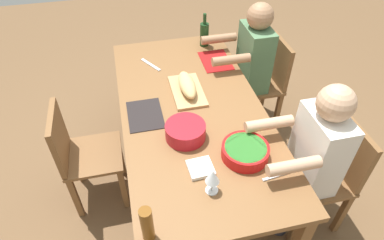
{
  "coord_description": "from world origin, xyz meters",
  "views": [
    {
      "loc": [
        -1.7,
        0.39,
        2.22
      ],
      "look_at": [
        0.0,
        0.0,
        0.63
      ],
      "focal_mm": 31.06,
      "sensor_mm": 36.0,
      "label": 1
    }
  ],
  "objects_px": {
    "serving_bowl_fruit": "(185,131)",
    "beer_bottle": "(147,225)",
    "diner_near_right": "(249,61)",
    "chair_near_left": "(328,171)",
    "wine_bottle": "(204,34)",
    "chair_near_right": "(266,79)",
    "chair_far_center": "(80,153)",
    "wine_glass": "(213,177)",
    "bread_loaf": "(187,85)",
    "cutting_board": "(187,91)",
    "serving_bowl_greens": "(245,151)",
    "diner_near_left": "(311,154)",
    "dining_table": "(192,116)",
    "napkin_stack": "(201,168)"
  },
  "relations": [
    {
      "from": "diner_near_left",
      "to": "cutting_board",
      "type": "xyz_separation_m",
      "value": [
        0.73,
        0.62,
        0.05
      ]
    },
    {
      "from": "wine_bottle",
      "to": "wine_glass",
      "type": "height_order",
      "value": "wine_bottle"
    },
    {
      "from": "chair_far_center",
      "to": "wine_bottle",
      "type": "height_order",
      "value": "wine_bottle"
    },
    {
      "from": "beer_bottle",
      "to": "wine_bottle",
      "type": "bearing_deg",
      "value": -22.7
    },
    {
      "from": "chair_near_right",
      "to": "napkin_stack",
      "type": "relative_size",
      "value": 6.07
    },
    {
      "from": "cutting_board",
      "to": "wine_bottle",
      "type": "distance_m",
      "value": 0.7
    },
    {
      "from": "serving_bowl_greens",
      "to": "wine_glass",
      "type": "xyz_separation_m",
      "value": [
        -0.2,
        0.26,
        0.07
      ]
    },
    {
      "from": "beer_bottle",
      "to": "chair_near_left",
      "type": "bearing_deg",
      "value": -74.39
    },
    {
      "from": "diner_near_left",
      "to": "cutting_board",
      "type": "bearing_deg",
      "value": 40.27
    },
    {
      "from": "chair_near_left",
      "to": "serving_bowl_greens",
      "type": "bearing_deg",
      "value": 85.69
    },
    {
      "from": "chair_near_right",
      "to": "serving_bowl_fruit",
      "type": "xyz_separation_m",
      "value": [
        -0.81,
        0.91,
        0.31
      ]
    },
    {
      "from": "diner_near_right",
      "to": "wine_glass",
      "type": "bearing_deg",
      "value": 151.36
    },
    {
      "from": "bread_loaf",
      "to": "wine_glass",
      "type": "xyz_separation_m",
      "value": [
        -0.88,
        0.06,
        0.05
      ]
    },
    {
      "from": "diner_near_left",
      "to": "diner_near_right",
      "type": "xyz_separation_m",
      "value": [
        1.08,
        0.0,
        0.0
      ]
    },
    {
      "from": "serving_bowl_fruit",
      "to": "wine_bottle",
      "type": "distance_m",
      "value": 1.15
    },
    {
      "from": "beer_bottle",
      "to": "wine_glass",
      "type": "relative_size",
      "value": 1.33
    },
    {
      "from": "chair_far_center",
      "to": "serving_bowl_fruit",
      "type": "distance_m",
      "value": 0.81
    },
    {
      "from": "beer_bottle",
      "to": "cutting_board",
      "type": "bearing_deg",
      "value": -21.51
    },
    {
      "from": "cutting_board",
      "to": "wine_bottle",
      "type": "relative_size",
      "value": 1.38
    },
    {
      "from": "serving_bowl_fruit",
      "to": "chair_far_center",
      "type": "bearing_deg",
      "value": 69.37
    },
    {
      "from": "serving_bowl_fruit",
      "to": "bread_loaf",
      "type": "height_order",
      "value": "bread_loaf"
    },
    {
      "from": "chair_near_left",
      "to": "chair_far_center",
      "type": "distance_m",
      "value": 1.7
    },
    {
      "from": "serving_bowl_fruit",
      "to": "beer_bottle",
      "type": "xyz_separation_m",
      "value": [
        -0.62,
        0.31,
        0.05
      ]
    },
    {
      "from": "bread_loaf",
      "to": "beer_bottle",
      "type": "distance_m",
      "value": 1.15
    },
    {
      "from": "chair_near_left",
      "to": "bread_loaf",
      "type": "bearing_deg",
      "value": 47.72
    },
    {
      "from": "chair_near_right",
      "to": "cutting_board",
      "type": "xyz_separation_m",
      "value": [
        -0.36,
        0.8,
        0.27
      ]
    },
    {
      "from": "diner_near_right",
      "to": "wine_bottle",
      "type": "height_order",
      "value": "diner_near_right"
    },
    {
      "from": "dining_table",
      "to": "wine_bottle",
      "type": "distance_m",
      "value": 0.89
    },
    {
      "from": "dining_table",
      "to": "chair_near_left",
      "type": "height_order",
      "value": "chair_near_left"
    },
    {
      "from": "diner_near_left",
      "to": "serving_bowl_fruit",
      "type": "height_order",
      "value": "diner_near_left"
    },
    {
      "from": "chair_near_left",
      "to": "bread_loaf",
      "type": "relative_size",
      "value": 2.66
    },
    {
      "from": "chair_near_left",
      "to": "bread_loaf",
      "type": "height_order",
      "value": "same"
    },
    {
      "from": "dining_table",
      "to": "wine_bottle",
      "type": "relative_size",
      "value": 6.79
    },
    {
      "from": "serving_bowl_fruit",
      "to": "beer_bottle",
      "type": "relative_size",
      "value": 1.14
    },
    {
      "from": "beer_bottle",
      "to": "serving_bowl_fruit",
      "type": "bearing_deg",
      "value": -26.72
    },
    {
      "from": "diner_near_left",
      "to": "beer_bottle",
      "type": "bearing_deg",
      "value": 108.2
    },
    {
      "from": "diner_near_right",
      "to": "chair_near_left",
      "type": "bearing_deg",
      "value": -170.38
    },
    {
      "from": "diner_near_right",
      "to": "serving_bowl_greens",
      "type": "height_order",
      "value": "diner_near_right"
    },
    {
      "from": "cutting_board",
      "to": "wine_bottle",
      "type": "bearing_deg",
      "value": -24.67
    },
    {
      "from": "chair_far_center",
      "to": "bread_loaf",
      "type": "xyz_separation_m",
      "value": [
        0.18,
        -0.81,
        0.32
      ]
    },
    {
      "from": "wine_bottle",
      "to": "chair_near_right",
      "type": "bearing_deg",
      "value": -118.39
    },
    {
      "from": "chair_near_left",
      "to": "wine_glass",
      "type": "height_order",
      "value": "wine_glass"
    },
    {
      "from": "chair_far_center",
      "to": "wine_glass",
      "type": "height_order",
      "value": "wine_glass"
    },
    {
      "from": "chair_far_center",
      "to": "serving_bowl_fruit",
      "type": "xyz_separation_m",
      "value": [
        -0.26,
        -0.7,
        0.31
      ]
    },
    {
      "from": "dining_table",
      "to": "serving_bowl_greens",
      "type": "relative_size",
      "value": 7.07
    },
    {
      "from": "chair_near_left",
      "to": "chair_near_right",
      "type": "relative_size",
      "value": 1.0
    },
    {
      "from": "diner_near_left",
      "to": "napkin_stack",
      "type": "relative_size",
      "value": 8.57
    },
    {
      "from": "bread_loaf",
      "to": "serving_bowl_greens",
      "type": "bearing_deg",
      "value": -163.87
    },
    {
      "from": "diner_near_right",
      "to": "wine_bottle",
      "type": "bearing_deg",
      "value": 49.78
    },
    {
      "from": "chair_near_left",
      "to": "napkin_stack",
      "type": "height_order",
      "value": "chair_near_left"
    }
  ]
}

